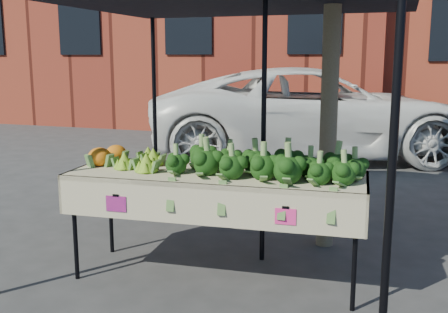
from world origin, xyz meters
The scene contains 6 objects.
ground centered at (0.00, 0.00, 0.00)m, with size 90.00×90.00×0.00m, color #2F2F31.
table centered at (0.01, -0.01, 0.45)m, with size 2.45×0.96×0.90m.
canopy centered at (-0.08, 0.58, 1.37)m, with size 3.16×3.16×2.74m, color black, non-canonical shape.
broccoli_heap centered at (0.40, 0.02, 1.03)m, with size 1.60×0.57×0.26m, color black.
romanesco_cluster centered at (-0.66, 0.03, 1.00)m, with size 0.43×0.57×0.20m, color #90BE32.
cauliflower_pair centered at (-1.03, 0.06, 0.99)m, with size 0.23×0.43×0.18m, color orange.
Camera 1 is at (1.40, -3.94, 1.82)m, focal length 42.23 mm.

